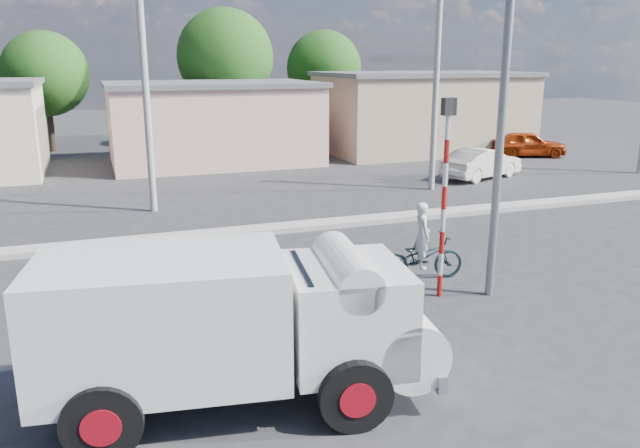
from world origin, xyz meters
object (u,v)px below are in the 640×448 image
object	(u,v)px
bicycle	(421,257)
cyclist	(422,247)
car_cream	(482,163)
car_red	(527,144)
traffic_pole	(445,182)
truck	(241,322)
streetlight	(499,68)

from	to	relation	value
bicycle	cyclist	distance (m)	0.25
car_cream	car_red	size ratio (longest dim) A/B	1.01
traffic_pole	car_cream	bearing A→B (deg)	52.53
car_cream	truck	bearing A→B (deg)	116.35
bicycle	streetlight	distance (m)	4.71
truck	car_red	world-z (taller)	truck
truck	traffic_pole	xyz separation A→B (m)	(5.15, 2.88, 1.26)
bicycle	streetlight	bearing A→B (deg)	-142.26
cyclist	streetlight	distance (m)	4.48
bicycle	traffic_pole	size ratio (longest dim) A/B	0.48
car_cream	traffic_pole	bearing A→B (deg)	122.87
traffic_pole	truck	bearing A→B (deg)	-150.73
bicycle	traffic_pole	xyz separation A→B (m)	(-0.15, -1.13, 2.05)
cyclist	streetlight	xyz separation A→B (m)	(0.79, -1.43, 4.17)
car_red	car_cream	bearing A→B (deg)	147.96
bicycle	car_red	world-z (taller)	car_red
car_red	streetlight	world-z (taller)	streetlight
car_red	streetlight	bearing A→B (deg)	160.28
car_red	traffic_pole	size ratio (longest dim) A/B	0.93
truck	car_red	bearing A→B (deg)	52.36
bicycle	cyclist	bearing A→B (deg)	0.00
car_red	bicycle	bearing A→B (deg)	156.20
car_cream	streetlight	xyz separation A→B (m)	(-8.16, -12.17, 4.29)
bicycle	traffic_pole	world-z (taller)	traffic_pole
truck	car_red	size ratio (longest dim) A/B	1.51
bicycle	cyclist	world-z (taller)	cyclist
streetlight	bicycle	bearing A→B (deg)	118.84
cyclist	traffic_pole	bearing A→B (deg)	-178.59
truck	car_red	distance (m)	28.06
cyclist	car_red	bearing A→B (deg)	-35.39
bicycle	streetlight	xyz separation A→B (m)	(0.79, -1.43, 4.42)
truck	car_red	xyz separation A→B (m)	(20.28, 19.38, -0.65)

